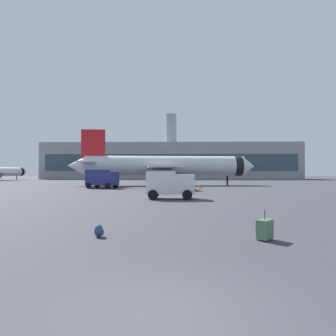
# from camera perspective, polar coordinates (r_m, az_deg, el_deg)

# --- Properties ---
(ground_plane) EXTENTS (400.00, 400.00, 0.00)m
(ground_plane) POSITION_cam_1_polar(r_m,az_deg,el_deg) (5.59, -1.53, -26.94)
(ground_plane) COLOR #38383D
(airplane_at_gate) EXTENTS (35.77, 32.33, 10.50)m
(airplane_at_gate) POSITION_cam_1_polar(r_m,az_deg,el_deg) (56.31, -0.75, 0.35)
(airplane_at_gate) COLOR silver
(airplane_at_gate) RESTS_ON ground
(service_truck) EXTENTS (5.26, 3.78, 2.90)m
(service_truck) POSITION_cam_1_polar(r_m,az_deg,el_deg) (47.05, -12.61, -1.89)
(service_truck) COLOR navy
(service_truck) RESTS_ON ground
(cargo_van) EXTENTS (4.42, 2.36, 2.60)m
(cargo_van) POSITION_cam_1_polar(r_m,az_deg,el_deg) (27.64, 0.32, -2.96)
(cargo_van) COLOR white
(cargo_van) RESTS_ON ground
(safety_cone_near) EXTENTS (0.44, 0.44, 0.78)m
(safety_cone_near) POSITION_cam_1_polar(r_m,az_deg,el_deg) (33.17, -0.33, -4.45)
(safety_cone_near) COLOR #F2590C
(safety_cone_near) RESTS_ON ground
(safety_cone_mid) EXTENTS (0.44, 0.44, 0.71)m
(safety_cone_mid) POSITION_cam_1_polar(r_m,az_deg,el_deg) (44.25, 6.16, -3.60)
(safety_cone_mid) COLOR #F2590C
(safety_cone_mid) RESTS_ON ground
(rolling_suitcase) EXTENTS (0.72, 0.75, 1.10)m
(rolling_suitcase) POSITION_cam_1_polar(r_m,az_deg,el_deg) (11.55, 18.11, -11.13)
(rolling_suitcase) COLOR #476B4C
(rolling_suitcase) RESTS_ON ground
(traveller_backpack) EXTENTS (0.36, 0.40, 0.48)m
(traveller_backpack) POSITION_cam_1_polar(r_m,az_deg,el_deg) (11.83, -13.13, -11.68)
(traveller_backpack) COLOR navy
(traveller_backpack) RESTS_ON ground
(terminal_building) EXTENTS (95.31, 21.80, 25.46)m
(terminal_building) POSITION_cam_1_polar(r_m,az_deg,el_deg) (116.79, 0.51, 1.28)
(terminal_building) COLOR gray
(terminal_building) RESTS_ON ground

